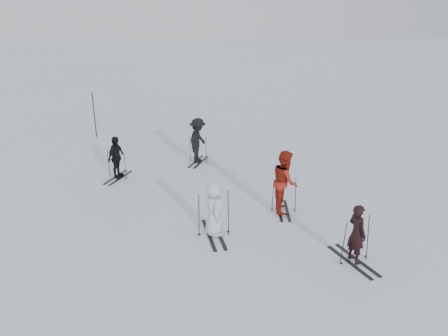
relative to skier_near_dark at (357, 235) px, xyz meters
name	(u,v)px	position (x,y,z in m)	size (l,w,h in m)	color
ground	(230,209)	(-2.51, 3.50, -0.77)	(120.00, 120.00, 0.00)	silver
skier_near_dark	(357,235)	(0.00, 0.00, 0.00)	(0.56, 0.37, 1.54)	black
skier_red	(285,182)	(-0.88, 3.05, 0.20)	(0.95, 0.74, 1.95)	maroon
skier_grey	(214,210)	(-3.25, 1.96, 0.00)	(0.76, 0.49, 1.55)	silver
skier_uphill_left	(116,158)	(-6.11, 6.77, 0.01)	(0.92, 0.38, 1.56)	black
skier_uphill_far	(198,141)	(-2.96, 7.93, 0.13)	(1.16, 0.67, 1.80)	black
skis_near_dark	(356,240)	(0.00, 0.00, -0.15)	(0.90, 1.70, 1.24)	black
skis_red	(284,194)	(-0.88, 3.05, -0.20)	(0.82, 1.55, 1.13)	black
skis_grey	(214,213)	(-3.25, 1.96, -0.10)	(0.98, 1.85, 1.35)	black
skis_uphill_left	(117,163)	(-6.11, 6.77, -0.20)	(0.83, 1.56, 1.14)	black
skis_uphill_far	(198,149)	(-2.96, 7.93, -0.21)	(0.82, 1.54, 1.13)	black
piste_marker	(94,115)	(-7.37, 12.35, 0.31)	(0.05, 0.05, 2.17)	black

